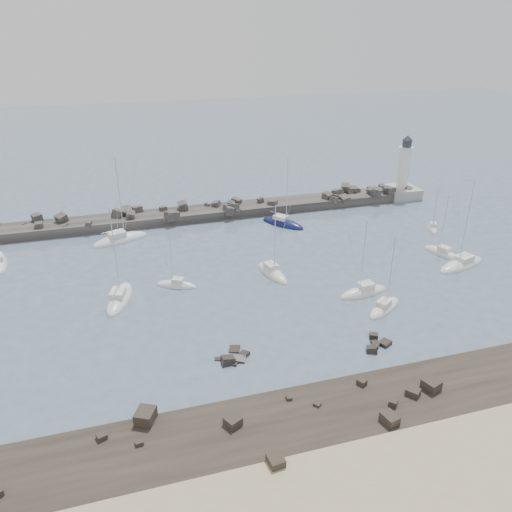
{
  "coord_description": "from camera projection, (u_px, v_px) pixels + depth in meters",
  "views": [
    {
      "loc": [
        -14.6,
        -55.89,
        36.5
      ],
      "look_at": [
        5.36,
        12.0,
        2.72
      ],
      "focal_mm": 35.0,
      "sensor_mm": 36.0,
      "label": 1
    }
  ],
  "objects": [
    {
      "name": "rock_cluster_far",
      "position": [
        377.0,
        345.0,
        61.54
      ],
      "size": [
        4.0,
        4.28,
        1.44
      ],
      "color": "black",
      "rests_on": "ground"
    },
    {
      "name": "sailboat_10",
      "position": [
        461.0,
        265.0,
        81.26
      ],
      "size": [
        10.36,
        5.72,
        15.54
      ],
      "color": "silver",
      "rests_on": "ground"
    },
    {
      "name": "sailboat_2",
      "position": [
        120.0,
        299.0,
        71.42
      ],
      "size": [
        5.52,
        9.86,
        14.91
      ],
      "color": "silver",
      "rests_on": "ground"
    },
    {
      "name": "sailboat_8",
      "position": [
        363.0,
        293.0,
        73.04
      ],
      "size": [
        8.07,
        3.4,
        12.59
      ],
      "color": "silver",
      "rests_on": "ground"
    },
    {
      "name": "sailboat_7",
      "position": [
        283.0,
        224.0,
        97.55
      ],
      "size": [
        7.97,
        9.27,
        14.88
      ],
      "color": "#0F1541",
      "rests_on": "ground"
    },
    {
      "name": "sailboat_9",
      "position": [
        442.0,
        253.0,
        85.29
      ],
      "size": [
        4.45,
        7.37,
        11.32
      ],
      "color": "silver",
      "rests_on": "ground"
    },
    {
      "name": "lighthouse",
      "position": [
        402.0,
        184.0,
        111.36
      ],
      "size": [
        7.0,
        7.0,
        14.6
      ],
      "color": "gray",
      "rests_on": "ground"
    },
    {
      "name": "sailboat_6",
      "position": [
        384.0,
        308.0,
        69.18
      ],
      "size": [
        7.34,
        5.83,
        11.62
      ],
      "color": "silver",
      "rests_on": "ground"
    },
    {
      "name": "sailboat_3",
      "position": [
        120.0,
        240.0,
        90.41
      ],
      "size": [
        10.89,
        6.6,
        16.41
      ],
      "color": "silver",
      "rests_on": "ground"
    },
    {
      "name": "rock_shelf",
      "position": [
        301.0,
        431.0,
        48.79
      ],
      "size": [
        140.0,
        12.61,
        1.98
      ],
      "color": "black",
      "rests_on": "ground"
    },
    {
      "name": "ground",
      "position": [
        243.0,
        315.0,
        67.83
      ],
      "size": [
        400.0,
        400.0,
        0.0
      ],
      "primitive_type": "plane",
      "color": "#475A70",
      "rests_on": "ground"
    },
    {
      "name": "sailboat_11",
      "position": [
        433.0,
        228.0,
        95.53
      ],
      "size": [
        4.12,
        5.6,
        8.9
      ],
      "color": "silver",
      "rests_on": "ground"
    },
    {
      "name": "sailboat_4",
      "position": [
        177.0,
        285.0,
        75.11
      ],
      "size": [
        6.46,
        4.54,
        10.06
      ],
      "color": "silver",
      "rests_on": "ground"
    },
    {
      "name": "rock_cluster_near",
      "position": [
        234.0,
        358.0,
        59.18
      ],
      "size": [
        4.46,
        4.11,
        1.65
      ],
      "color": "black",
      "rests_on": "ground"
    },
    {
      "name": "breakwater",
      "position": [
        160.0,
        220.0,
        98.8
      ],
      "size": [
        115.0,
        7.57,
        5.1
      ],
      "color": "#312E2B",
      "rests_on": "ground"
    },
    {
      "name": "sailboat_5",
      "position": [
        272.0,
        273.0,
        78.62
      ],
      "size": [
        4.16,
        8.31,
        12.76
      ],
      "color": "silver",
      "rests_on": "ground"
    }
  ]
}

